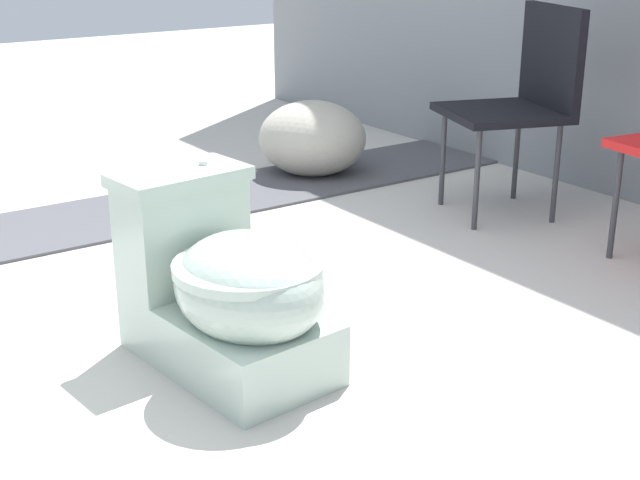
{
  "coord_description": "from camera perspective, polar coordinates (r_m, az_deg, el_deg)",
  "views": [
    {
      "loc": [
        2.15,
        -0.89,
        1.14
      ],
      "look_at": [
        0.22,
        0.45,
        0.3
      ],
      "focal_mm": 50.0,
      "sensor_mm": 36.0,
      "label": 1
    }
  ],
  "objects": [
    {
      "name": "ground_plane",
      "position": [
        2.59,
        -11.13,
        -6.84
      ],
      "size": [
        14.0,
        14.0,
        0.0
      ],
      "primitive_type": "plane",
      "color": "beige"
    },
    {
      "name": "gravel_strip",
      "position": [
        3.78,
        -11.54,
        1.82
      ],
      "size": [
        0.56,
        8.0,
        0.01
      ],
      "primitive_type": "cube",
      "color": "#4C4C51",
      "rests_on": "ground"
    },
    {
      "name": "toilet",
      "position": [
        2.37,
        -5.91,
        -3.22
      ],
      "size": [
        0.67,
        0.44,
        0.52
      ],
      "rotation": [
        0.0,
        0.0,
        0.1
      ],
      "color": "#B2C6B7",
      "rests_on": "ground"
    },
    {
      "name": "folding_chair_left",
      "position": [
        3.69,
        13.03,
        9.41
      ],
      "size": [
        0.56,
        0.56,
        0.83
      ],
      "rotation": [
        0.0,
        0.0,
        -1.91
      ],
      "color": "black",
      "rests_on": "ground"
    },
    {
      "name": "boulder_near",
      "position": [
        4.22,
        -0.49,
        6.53
      ],
      "size": [
        0.68,
        0.68,
        0.35
      ],
      "primitive_type": "ellipsoid",
      "rotation": [
        0.0,
        0.0,
        0.81
      ],
      "color": "#ADA899",
      "rests_on": "ground"
    }
  ]
}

